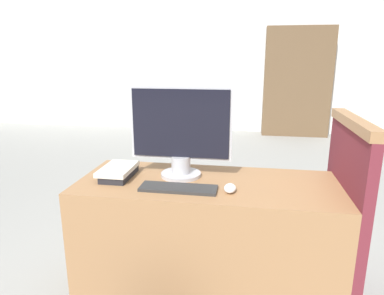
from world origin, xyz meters
TOP-DOWN VIEW (x-y plane):
  - wall_back at (0.00, 5.43)m, footprint 12.00×0.06m
  - desk at (0.00, 0.30)m, footprint 1.42×0.60m
  - carrel_divider at (0.74, 0.35)m, footprint 0.07×0.70m
  - monitor at (-0.16, 0.37)m, footprint 0.57×0.23m
  - keyboard at (-0.13, 0.16)m, footprint 0.40×0.13m
  - mouse at (0.13, 0.17)m, footprint 0.06×0.10m
  - book_stack at (-0.51, 0.29)m, footprint 0.17×0.28m
  - bookshelf_far at (1.07, 5.19)m, footprint 1.20×0.32m

SIDE VIEW (x-z plane):
  - desk at x=0.00m, z-range 0.00..0.77m
  - carrel_divider at x=0.74m, z-range 0.01..1.15m
  - keyboard at x=-0.13m, z-range 0.77..0.79m
  - mouse at x=0.13m, z-range 0.77..0.81m
  - book_stack at x=-0.51m, z-range 0.78..0.84m
  - bookshelf_far at x=1.07m, z-range 0.00..1.98m
  - monitor at x=-0.16m, z-range 0.77..1.28m
  - wall_back at x=0.00m, z-range 0.00..2.80m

